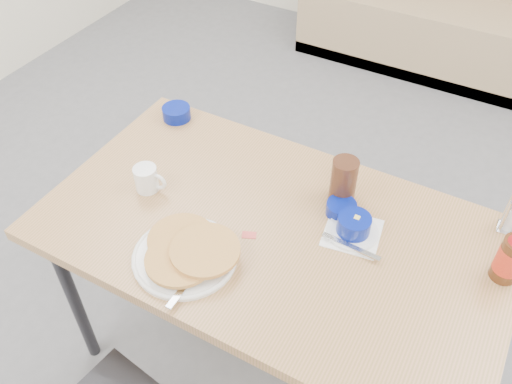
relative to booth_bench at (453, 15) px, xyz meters
The scene contains 10 objects.
booth_bench is the anchor object (origin of this frame).
dining_table 2.56m from the booth_bench, 90.00° to the right, with size 1.40×0.80×0.76m.
pancake_plate 2.79m from the booth_bench, 93.31° to the right, with size 0.31×0.32×0.05m.
coffee_mug 2.65m from the booth_bench, 99.47° to the right, with size 0.11×0.08×0.09m.
grits_setting 2.49m from the booth_bench, 84.87° to the right, with size 0.20×0.19×0.07m.
creamer_bowl 2.33m from the booth_bench, 104.41° to the right, with size 0.10×0.10×0.05m.
butter_bowl 2.42m from the booth_bench, 86.24° to the right, with size 0.09×0.09×0.04m.
amber_tumbler 2.37m from the booth_bench, 86.74° to the right, with size 0.08×0.08×0.15m, color #402114.
syrup_bottle 2.52m from the booth_bench, 74.97° to the right, with size 0.07×0.07×0.19m.
sugar_wrapper 2.63m from the booth_bench, 91.04° to the right, with size 0.04×0.03×0.00m, color #D54947.
Camera 1 is at (0.48, -0.73, 1.97)m, focal length 38.00 mm.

